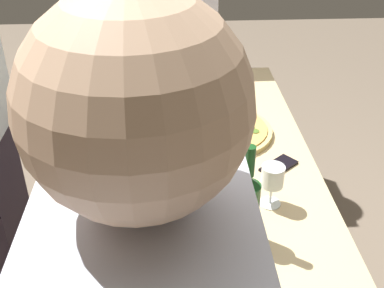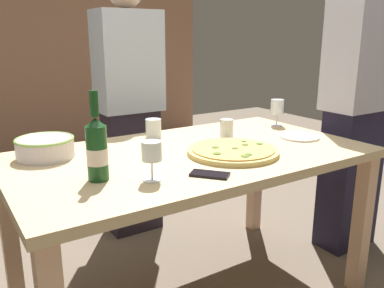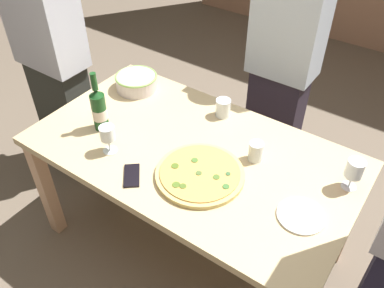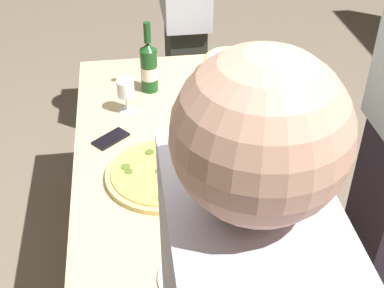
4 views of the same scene
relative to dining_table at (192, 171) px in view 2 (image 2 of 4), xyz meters
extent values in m
cube|color=#D3B885|center=(0.00, 0.00, 0.07)|extent=(1.60, 0.90, 0.04)
cube|color=#E1B18C|center=(0.74, -0.40, -0.30)|extent=(0.07, 0.07, 0.71)
cube|color=#E1B18C|center=(-0.74, 0.40, -0.30)|extent=(0.07, 0.07, 0.71)
cube|color=#E1B18C|center=(0.74, 0.40, -0.30)|extent=(0.07, 0.07, 0.71)
cube|color=tan|center=(0.00, 3.20, 0.71)|extent=(4.04, 0.16, 2.73)
cylinder|color=#D6BB6E|center=(0.13, -0.13, 0.10)|extent=(0.41, 0.41, 0.02)
cylinder|color=#E7AB52|center=(0.13, -0.13, 0.12)|extent=(0.37, 0.37, 0.01)
cylinder|color=#3B6638|center=(0.25, -0.07, 0.12)|extent=(0.02, 0.02, 0.00)
cylinder|color=#4F6B26|center=(0.12, -0.25, 0.12)|extent=(0.03, 0.03, 0.00)
cylinder|color=#4F6B22|center=(0.02, -0.16, 0.12)|extent=(0.03, 0.03, 0.00)
cylinder|color=#506C33|center=(0.14, -0.14, 0.12)|extent=(0.03, 0.03, 0.00)
cylinder|color=#507025|center=(0.09, -0.26, 0.12)|extent=(0.04, 0.04, 0.00)
cylinder|color=#3F7233|center=(0.28, -0.14, 0.12)|extent=(0.03, 0.03, 0.00)
cylinder|color=#4F702C|center=(0.21, -0.12, 0.12)|extent=(0.03, 0.03, 0.00)
cylinder|color=#4A752F|center=(0.07, -0.08, 0.12)|extent=(0.03, 0.03, 0.00)
cylinder|color=silver|center=(-0.58, 0.26, 0.14)|extent=(0.24, 0.24, 0.09)
torus|color=#8CB85D|center=(-0.58, 0.26, 0.18)|extent=(0.25, 0.25, 0.01)
cylinder|color=#17471C|center=(-0.48, -0.13, 0.19)|extent=(0.08, 0.08, 0.20)
cone|color=#17471C|center=(-0.48, -0.13, 0.31)|extent=(0.08, 0.08, 0.03)
cylinder|color=#17471C|center=(-0.48, -0.13, 0.37)|extent=(0.03, 0.03, 0.09)
cylinder|color=silver|center=(-0.48, -0.13, 0.18)|extent=(0.08, 0.08, 0.06)
cylinder|color=white|center=(-0.32, -0.24, 0.09)|extent=(0.07, 0.07, 0.00)
cylinder|color=white|center=(-0.32, -0.24, 0.13)|extent=(0.01, 0.01, 0.07)
cylinder|color=white|center=(-0.32, -0.24, 0.20)|extent=(0.07, 0.07, 0.07)
cylinder|color=white|center=(0.71, 0.20, 0.09)|extent=(0.07, 0.07, 0.00)
cylinder|color=white|center=(0.71, 0.20, 0.13)|extent=(0.01, 0.01, 0.07)
cylinder|color=white|center=(0.71, 0.20, 0.20)|extent=(0.08, 0.08, 0.08)
cylinder|color=maroon|center=(0.71, 0.20, 0.18)|extent=(0.07, 0.07, 0.03)
cylinder|color=white|center=(-0.03, 0.33, 0.14)|extent=(0.08, 0.08, 0.10)
cylinder|color=white|center=(0.28, 0.12, 0.14)|extent=(0.07, 0.07, 0.10)
cylinder|color=white|center=(0.61, -0.08, 0.10)|extent=(0.20, 0.20, 0.01)
cube|color=black|center=(-0.12, -0.31, 0.10)|extent=(0.15, 0.16, 0.01)
cube|color=#28212C|center=(0.07, 0.84, -0.25)|extent=(0.33, 0.20, 0.80)
cube|color=#B2BECD|center=(0.07, 0.84, 0.45)|extent=(0.39, 0.24, 0.60)
cube|color=#201D35|center=(1.09, -0.06, -0.23)|extent=(0.35, 0.20, 0.85)
cube|color=#BAB8CA|center=(1.09, -0.06, 0.51)|extent=(0.41, 0.24, 0.64)
camera|label=1|loc=(-1.51, 0.08, 1.07)|focal=44.34mm
camera|label=2|loc=(-0.95, -1.47, 0.60)|focal=37.61mm
camera|label=3|loc=(0.85, -1.22, 1.41)|focal=37.95mm
camera|label=4|loc=(1.60, -0.22, 1.33)|focal=49.52mm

